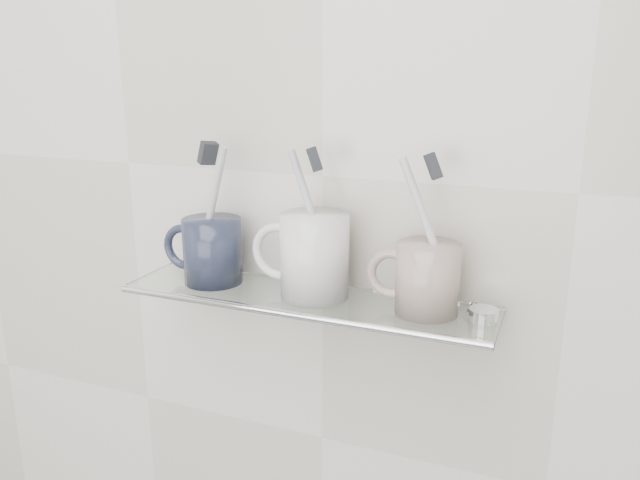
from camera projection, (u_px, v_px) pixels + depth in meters
The scene contains 18 objects.
wall_back at pixel (323, 176), 0.84m from camera, with size 2.50×2.50×0.00m, color beige.
shelf_glass at pixel (305, 299), 0.82m from camera, with size 0.50×0.12×0.01m, color silver.
shelf_rail at pixel (287, 314), 0.77m from camera, with size 0.01×0.01×0.50m, color silver.
bracket_left at pixel (190, 277), 0.94m from camera, with size 0.02×0.02×0.03m, color silver.
bracket_right at pixel (471, 317), 0.79m from camera, with size 0.02×0.02×0.03m, color silver.
mug_left at pixel (213, 251), 0.86m from camera, with size 0.08×0.08×0.09m, color black.
mug_left_handle at pixel (184, 247), 0.88m from camera, with size 0.07×0.07×0.01m, color black.
toothbrush_left at pixel (211, 212), 0.85m from camera, with size 0.01×0.01×0.19m, color #BCBCBC.
bristles_left at pixel (208, 153), 0.83m from camera, with size 0.01×0.02×0.03m, color black.
mug_center at pixel (315, 256), 0.81m from camera, with size 0.09×0.09×0.11m, color silver.
mug_center_handle at pixel (279, 252), 0.83m from camera, with size 0.08×0.08×0.01m, color silver.
toothbrush_center at pixel (315, 222), 0.79m from camera, with size 0.01×0.01×0.19m, color #A5A5AF.
bristles_center at pixel (314, 159), 0.77m from camera, with size 0.01×0.02×0.03m, color black.
mug_right at pixel (428, 278), 0.76m from camera, with size 0.08×0.08×0.09m, color silver.
mug_right_handle at pixel (392, 274), 0.77m from camera, with size 0.06×0.06×0.01m, color silver.
toothbrush_right at pixel (430, 233), 0.74m from camera, with size 0.01×0.01×0.19m, color silver.
bristles_right at pixel (433, 166), 0.72m from camera, with size 0.01×0.02×0.03m, color black.
chrome_cap at pixel (483, 315), 0.74m from camera, with size 0.03×0.03×0.01m, color silver.
Camera 1 is at (0.31, 0.33, 1.39)m, focal length 35.00 mm.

